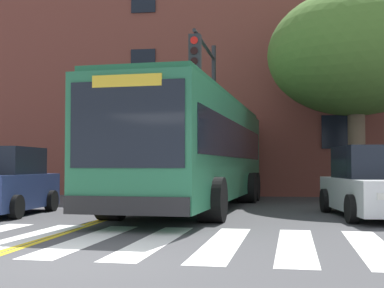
% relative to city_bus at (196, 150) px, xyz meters
% --- Properties ---
extents(ground_plane, '(120.00, 120.00, 0.00)m').
position_rel_city_bus_xyz_m(ground_plane, '(-0.65, -9.35, -1.80)').
color(ground_plane, '#424244').
extents(crosswalk, '(13.97, 4.70, 0.01)m').
position_rel_city_bus_xyz_m(crosswalk, '(-1.54, -7.07, -1.79)').
color(crosswalk, white).
rests_on(crosswalk, ground).
extents(lane_line_yellow_inner, '(0.12, 36.00, 0.01)m').
position_rel_city_bus_xyz_m(lane_line_yellow_inner, '(-1.83, 6.93, -1.79)').
color(lane_line_yellow_inner, gold).
rests_on(lane_line_yellow_inner, ground).
extents(lane_line_yellow_outer, '(0.12, 36.00, 0.01)m').
position_rel_city_bus_xyz_m(lane_line_yellow_outer, '(-1.67, 6.93, -1.79)').
color(lane_line_yellow_outer, gold).
rests_on(lane_line_yellow_outer, ground).
extents(city_bus, '(3.73, 12.64, 3.35)m').
position_rel_city_bus_xyz_m(city_bus, '(0.00, 0.00, 0.00)').
color(city_bus, '#28704C').
rests_on(city_bus, ground).
extents(car_navy_near_lane, '(2.03, 3.77, 1.81)m').
position_rel_city_bus_xyz_m(car_navy_near_lane, '(-4.81, -2.76, -0.97)').
color(car_navy_near_lane, navy).
rests_on(car_navy_near_lane, ground).
extents(car_white_far_lane, '(2.49, 4.81, 1.81)m').
position_rel_city_bus_xyz_m(car_white_far_lane, '(4.88, -2.10, -0.98)').
color(car_white_far_lane, white).
rests_on(car_white_far_lane, ground).
extents(traffic_light_overhead, '(0.36, 4.32, 5.67)m').
position_rel_city_bus_xyz_m(traffic_light_overhead, '(0.19, 1.21, 2.03)').
color(traffic_light_overhead, '#28282D').
rests_on(traffic_light_overhead, ground).
extents(street_tree_curbside_large, '(7.84, 8.31, 7.52)m').
position_rel_city_bus_xyz_m(street_tree_curbside_large, '(5.26, 3.20, 3.48)').
color(street_tree_curbside_large, brown).
rests_on(street_tree_curbside_large, ground).
extents(building_facade, '(30.77, 10.01, 10.85)m').
position_rel_city_bus_xyz_m(building_facade, '(0.81, 11.55, 3.63)').
color(building_facade, brown).
rests_on(building_facade, ground).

